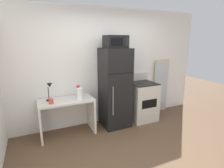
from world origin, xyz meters
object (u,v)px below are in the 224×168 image
(spray_bottle, at_px, (78,92))
(leaning_mirror, at_px, (161,86))
(oven_range, at_px, (142,101))
(desk, at_px, (67,110))
(paper_towel_roll, at_px, (80,94))
(microwave, at_px, (116,42))
(coffee_mug, at_px, (51,101))
(refrigerator, at_px, (115,88))
(desk_lamp, at_px, (49,89))

(spray_bottle, bearing_deg, leaning_mirror, 3.91)
(oven_range, height_order, leaning_mirror, leaning_mirror)
(desk, distance_m, leaning_mirror, 2.58)
(paper_towel_roll, distance_m, microwave, 1.30)
(paper_towel_roll, bearing_deg, desk, 152.99)
(leaning_mirror, bearing_deg, oven_range, -161.36)
(oven_range, bearing_deg, microwave, -178.48)
(coffee_mug, bearing_deg, refrigerator, 3.59)
(desk, height_order, desk_lamp, desk_lamp)
(desk, xyz_separation_m, spray_bottle, (0.27, 0.07, 0.33))
(desk, relative_size, coffee_mug, 11.42)
(coffee_mug, relative_size, microwave, 0.21)
(coffee_mug, height_order, paper_towel_roll, paper_towel_roll)
(coffee_mug, relative_size, paper_towel_roll, 0.40)
(spray_bottle, bearing_deg, refrigerator, -6.88)
(leaning_mirror, bearing_deg, coffee_mug, -173.22)
(refrigerator, height_order, oven_range, refrigerator)
(desk_lamp, distance_m, spray_bottle, 0.58)
(leaning_mirror, bearing_deg, spray_bottle, -176.09)
(microwave, distance_m, leaning_mirror, 1.91)
(desk, height_order, paper_towel_roll, paper_towel_roll)
(spray_bottle, distance_m, microwave, 1.31)
(spray_bottle, height_order, oven_range, oven_range)
(desk, bearing_deg, coffee_mug, -158.75)
(desk_lamp, height_order, coffee_mug, desk_lamp)
(desk_lamp, distance_m, paper_towel_roll, 0.59)
(paper_towel_roll, height_order, refrigerator, refrigerator)
(paper_towel_roll, xyz_separation_m, leaning_mirror, (2.31, 0.35, -0.17))
(desk_lamp, bearing_deg, oven_range, -2.56)
(desk_lamp, bearing_deg, microwave, -4.73)
(spray_bottle, xyz_separation_m, refrigerator, (0.80, -0.10, 0.02))
(desk, xyz_separation_m, coffee_mug, (-0.29, -0.11, 0.28))
(leaning_mirror, bearing_deg, desk_lamp, -176.76)
(desk_lamp, height_order, microwave, microwave)
(refrigerator, xyz_separation_m, microwave, (0.00, -0.02, 1.00))
(refrigerator, height_order, leaning_mirror, refrigerator)
(desk_lamp, distance_m, coffee_mug, 0.26)
(spray_bottle, bearing_deg, oven_range, -3.69)
(desk, bearing_deg, spray_bottle, 14.24)
(desk_lamp, bearing_deg, paper_towel_roll, -19.55)
(desk_lamp, relative_size, oven_range, 0.32)
(desk_lamp, relative_size, refrigerator, 0.20)
(spray_bottle, height_order, refrigerator, refrigerator)
(desk, xyz_separation_m, microwave, (1.08, -0.05, 1.36))
(spray_bottle, distance_m, refrigerator, 0.81)
(paper_towel_roll, distance_m, oven_range, 1.61)
(desk, distance_m, coffee_mug, 0.42)
(desk_lamp, xyz_separation_m, oven_range, (2.10, -0.09, -0.52))
(desk_lamp, xyz_separation_m, refrigerator, (1.37, -0.09, -0.12))
(microwave, xyz_separation_m, leaning_mirror, (1.49, 0.27, -1.18))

